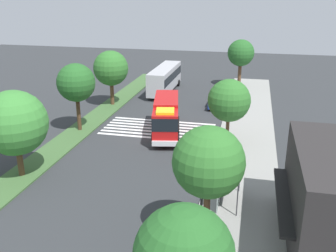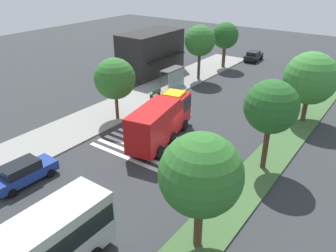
# 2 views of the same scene
# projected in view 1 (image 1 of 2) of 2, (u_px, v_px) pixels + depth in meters

# --- Properties ---
(ground_plane) EXTENTS (120.00, 120.00, 0.00)m
(ground_plane) POSITION_uv_depth(u_px,v_px,m) (151.00, 138.00, 39.09)
(ground_plane) COLOR #2D3033
(sidewalk) EXTENTS (60.00, 5.75, 0.14)m
(sidewalk) POSITION_uv_depth(u_px,v_px,m) (246.00, 146.00, 37.07)
(sidewalk) COLOR gray
(sidewalk) RESTS_ON ground_plane
(median_strip) EXTENTS (60.00, 3.00, 0.14)m
(median_strip) POSITION_uv_depth(u_px,v_px,m) (78.00, 132.00, 40.77)
(median_strip) COLOR #3D6033
(median_strip) RESTS_ON ground_plane
(crosswalk) EXTENTS (5.85, 12.04, 0.01)m
(crosswalk) POSITION_uv_depth(u_px,v_px,m) (158.00, 129.00, 41.78)
(crosswalk) COLOR silver
(crosswalk) RESTS_ON ground_plane
(fire_truck) EXTENTS (9.29, 4.19, 3.74)m
(fire_truck) POSITION_uv_depth(u_px,v_px,m) (166.00, 116.00, 39.25)
(fire_truck) COLOR #B71414
(fire_truck) RESTS_ON ground_plane
(parked_car_west) EXTENTS (4.79, 2.13, 1.74)m
(parked_car_west) POSITION_uv_depth(u_px,v_px,m) (217.00, 101.00, 49.28)
(parked_car_west) COLOR navy
(parked_car_west) RESTS_ON ground_plane
(transit_bus) EXTENTS (11.54, 2.88, 3.70)m
(transit_bus) POSITION_uv_depth(u_px,v_px,m) (165.00, 78.00, 56.27)
(transit_bus) COLOR #B2B2B7
(transit_bus) RESTS_ON ground_plane
(bus_stop_shelter) EXTENTS (3.50, 1.40, 2.46)m
(bus_stop_shelter) POSITION_uv_depth(u_px,v_px,m) (225.00, 179.00, 26.64)
(bus_stop_shelter) COLOR #4C4C51
(bus_stop_shelter) RESTS_ON sidewalk
(bench_near_shelter) EXTENTS (1.60, 0.50, 0.90)m
(bench_near_shelter) POSITION_uv_depth(u_px,v_px,m) (228.00, 171.00, 30.76)
(bench_near_shelter) COLOR #2D472D
(bench_near_shelter) RESTS_ON sidewalk
(street_lamp) EXTENTS (0.36, 0.36, 6.75)m
(street_lamp) POSITION_uv_depth(u_px,v_px,m) (202.00, 178.00, 22.17)
(street_lamp) COLOR #2D2D30
(street_lamp) RESTS_ON sidewalk
(storefront_building) EXTENTS (9.89, 5.74, 6.07)m
(storefront_building) POSITION_uv_depth(u_px,v_px,m) (335.00, 201.00, 21.73)
(storefront_building) COLOR #282626
(storefront_building) RESTS_ON ground_plane
(sidewalk_tree_far_west) EXTENTS (4.08, 4.08, 7.25)m
(sidewalk_tree_far_west) POSITION_uv_depth(u_px,v_px,m) (241.00, 53.00, 58.12)
(sidewalk_tree_far_west) COLOR #513823
(sidewalk_tree_far_west) RESTS_ON sidewalk
(sidewalk_tree_west) EXTENTS (4.14, 4.14, 6.37)m
(sidewalk_tree_west) POSITION_uv_depth(u_px,v_px,m) (229.00, 101.00, 36.36)
(sidewalk_tree_west) COLOR #513823
(sidewalk_tree_west) RESTS_ON sidewalk
(sidewalk_tree_east) EXTENTS (4.12, 4.12, 7.36)m
(sidewalk_tree_east) POSITION_uv_depth(u_px,v_px,m) (208.00, 162.00, 21.06)
(sidewalk_tree_east) COLOR #513823
(sidewalk_tree_east) RESTS_ON sidewalk
(median_tree_far_west) EXTENTS (4.51, 4.51, 7.07)m
(median_tree_far_west) POSITION_uv_depth(u_px,v_px,m) (111.00, 68.00, 48.75)
(median_tree_far_west) COLOR #513823
(median_tree_far_west) RESTS_ON median_strip
(median_tree_west) EXTENTS (4.02, 4.02, 7.22)m
(median_tree_west) POSITION_uv_depth(u_px,v_px,m) (76.00, 83.00, 39.45)
(median_tree_west) COLOR #47301E
(median_tree_west) RESTS_ON median_strip
(median_tree_center) EXTENTS (5.18, 5.18, 7.09)m
(median_tree_center) POSITION_uv_depth(u_px,v_px,m) (15.00, 123.00, 29.63)
(median_tree_center) COLOR #513823
(median_tree_center) RESTS_ON median_strip
(fire_hydrant) EXTENTS (0.28, 0.28, 0.70)m
(fire_hydrant) POSITION_uv_depth(u_px,v_px,m) (230.00, 108.00, 47.58)
(fire_hydrant) COLOR gold
(fire_hydrant) RESTS_ON sidewalk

